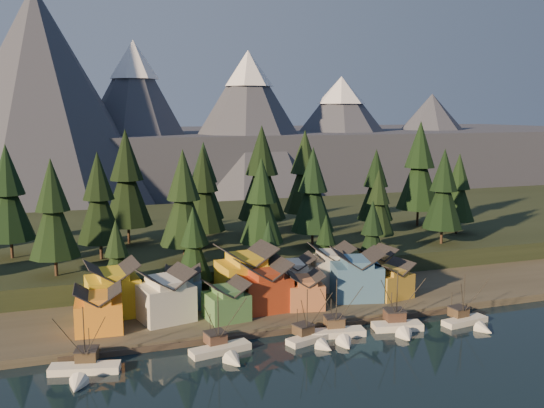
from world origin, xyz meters
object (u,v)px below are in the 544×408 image
object	(u,v)px
house_back_0	(113,287)
boat_5	(399,318)
boat_0	(83,363)
house_front_1	(165,294)
boat_3	(312,332)
boat_6	(469,315)
house_back_1	(183,286)
house_front_0	(99,308)
boat_2	(223,343)
boat_4	(339,327)

from	to	relation	value
house_back_0	boat_5	bearing A→B (deg)	-29.41
boat_0	house_front_1	world-z (taller)	house_front_1
boat_3	boat_6	size ratio (longest dim) A/B	0.99
boat_5	house_back_1	bearing A→B (deg)	158.41
house_front_1	house_back_0	bearing A→B (deg)	132.99
boat_0	house_back_0	bearing A→B (deg)	87.57
boat_5	boat_6	bearing A→B (deg)	4.90
boat_3	house_front_0	bearing A→B (deg)	140.08
boat_6	boat_0	bearing A→B (deg)	170.64
boat_2	boat_6	xyz separation A→B (m)	(48.11, -1.76, -0.08)
boat_6	boat_5	bearing A→B (deg)	165.08
boat_0	boat_5	bearing A→B (deg)	13.79
house_front_0	boat_4	bearing A→B (deg)	-14.84
boat_2	boat_5	bearing A→B (deg)	-10.81
boat_5	house_back_0	xyz separation A→B (m)	(-49.87, 22.82, 4.45)
house_front_0	boat_0	bearing A→B (deg)	-98.96
boat_6	house_front_1	bearing A→B (deg)	153.25
boat_4	house_front_0	world-z (taller)	boat_4
boat_3	boat_6	bearing A→B (deg)	-20.35
house_back_1	house_front_0	bearing A→B (deg)	-141.89
boat_4	boat_0	bearing A→B (deg)	-170.40
boat_3	house_back_1	size ratio (longest dim) A/B	1.26
boat_0	house_front_0	bearing A→B (deg)	90.44
boat_2	house_front_1	world-z (taller)	house_front_1
house_back_0	house_front_0	bearing A→B (deg)	-115.60
boat_6	boat_3	bearing A→B (deg)	168.78
boat_3	house_back_0	distance (m)	39.86
boat_4	boat_5	bearing A→B (deg)	5.20
house_back_0	boat_6	bearing A→B (deg)	-25.68
boat_0	boat_6	bearing A→B (deg)	12.37
boat_0	house_back_0	world-z (taller)	house_back_0
house_back_1	boat_6	bearing A→B (deg)	-15.76
boat_4	boat_6	size ratio (longest dim) A/B	1.08
boat_0	boat_3	bearing A→B (deg)	13.90
boat_3	house_front_1	world-z (taller)	house_front_1
boat_0	house_back_0	distance (m)	24.65
boat_2	house_back_1	distance (m)	23.65
boat_4	boat_6	xyz separation A→B (m)	(26.39, -2.28, -0.17)
house_front_0	house_back_1	size ratio (longest dim) A/B	1.03
house_front_1	boat_6	bearing A→B (deg)	-31.37
boat_5	boat_6	distance (m)	14.42
house_front_1	boat_0	bearing A→B (deg)	-145.65
boat_4	boat_3	bearing A→B (deg)	-164.62
boat_5	boat_0	bearing A→B (deg)	-168.11
boat_2	house_back_0	xyz separation A→B (m)	(-16.08, 22.70, 4.89)
boat_3	boat_4	distance (m)	5.57
boat_4	house_back_1	xyz separation A→B (m)	(-23.90, 22.75, 3.54)
boat_3	house_front_0	distance (m)	38.48
boat_3	house_front_0	size ratio (longest dim) A/B	1.22
boat_2	boat_6	distance (m)	48.14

